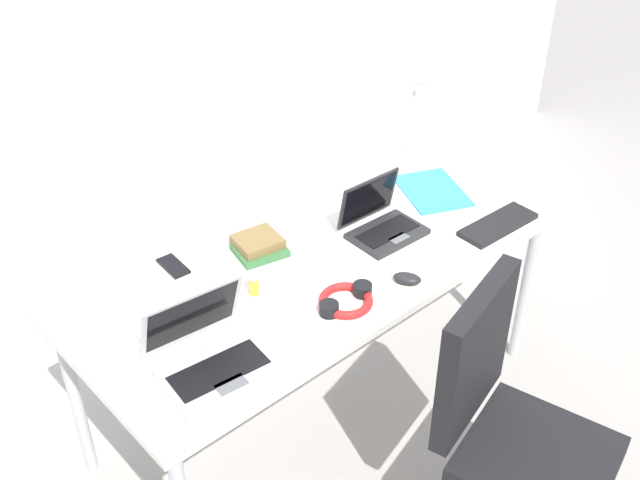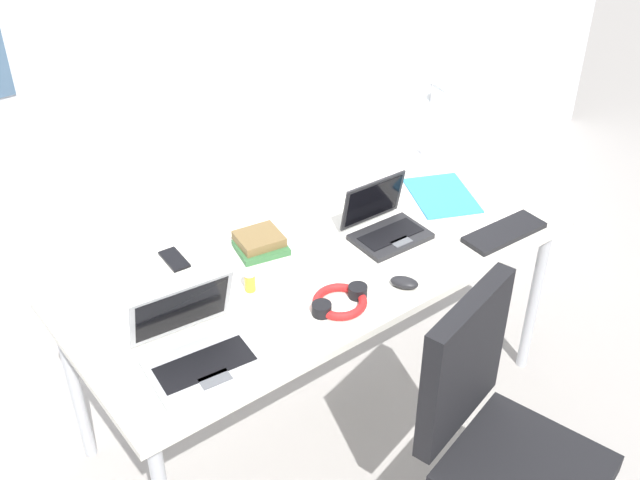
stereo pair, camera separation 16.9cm
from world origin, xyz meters
TOP-DOWN VIEW (x-y plane):
  - ground_plane at (0.00, 0.00)m, footprint 12.00×12.00m
  - wall_back at (-0.00, 1.10)m, footprint 6.00×0.13m
  - desk at (0.00, 0.00)m, footprint 1.80×0.80m
  - desk_lamp at (0.80, 0.28)m, footprint 0.12×0.18m
  - laptop_back_right at (-0.60, -0.19)m, footprint 0.35×0.33m
  - laptop_mid_desk at (0.28, -0.03)m, footprint 0.28×0.23m
  - external_keyboard at (0.63, -0.29)m, footprint 0.33×0.13m
  - computer_mouse at (0.13, -0.30)m, footprint 0.10×0.11m
  - cell_phone at (-0.41, 0.30)m, footprint 0.07×0.14m
  - headphones at (-0.10, -0.24)m, footprint 0.21×0.18m
  - pill_bottle at (-0.29, 0.00)m, footprint 0.04×0.04m
  - book_stack at (-0.13, 0.18)m, footprint 0.20×0.19m
  - paper_folder_near_lamp at (0.64, 0.04)m, footprint 0.34×0.38m
  - office_chair at (0.07, -0.83)m, footprint 0.54×0.59m

SIDE VIEW (x-z plane):
  - ground_plane at x=0.00m, z-range 0.00..0.00m
  - office_chair at x=0.07m, z-range -0.09..0.88m
  - desk at x=0.00m, z-range 0.31..1.05m
  - paper_folder_near_lamp at x=0.64m, z-range 0.74..0.75m
  - cell_phone at x=-0.41m, z-range 0.74..0.75m
  - external_keyboard at x=0.63m, z-range 0.74..0.76m
  - headphones at x=-0.10m, z-range 0.74..0.78m
  - computer_mouse at x=0.13m, z-range 0.74..0.77m
  - book_stack at x=-0.13m, z-range 0.74..0.80m
  - pill_bottle at x=-0.29m, z-range 0.74..0.82m
  - laptop_mid_desk at x=0.28m, z-range 0.68..0.88m
  - laptop_back_right at x=-0.60m, z-range 0.67..0.90m
  - desk_lamp at x=0.80m, z-range 0.74..1.14m
  - wall_back at x=0.00m, z-range 0.00..2.60m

